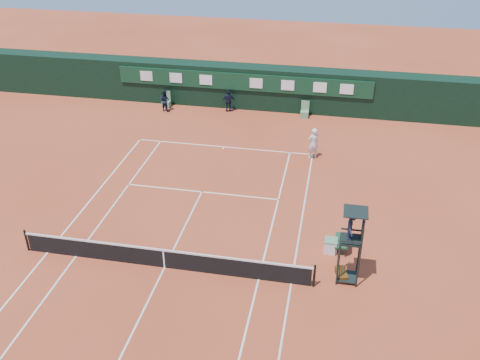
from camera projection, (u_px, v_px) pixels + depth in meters
name	position (u px, v px, depth m)	size (l,w,h in m)	color
ground	(165.00, 267.00, 23.07)	(90.00, 90.00, 0.00)	#B5492A
court_lines	(165.00, 267.00, 23.07)	(11.05, 23.85, 0.01)	white
tennis_net	(164.00, 258.00, 22.81)	(12.90, 0.10, 1.10)	black
back_wall	(244.00, 86.00, 38.24)	(40.00, 1.65, 3.00)	black
linesman_chair_left	(166.00, 103.00, 38.68)	(0.55, 0.50, 1.15)	#649A72
linesman_chair_right	(305.00, 113.00, 37.03)	(0.55, 0.50, 1.15)	#5D8E66
umpire_chair	(352.00, 231.00, 21.17)	(0.96, 0.95, 3.42)	black
player_bench	(344.00, 238.00, 23.89)	(0.56, 1.20, 1.10)	#1A4228
tennis_bag	(341.00, 274.00, 22.44)	(0.36, 0.83, 0.31)	black
cooler	(331.00, 246.00, 23.88)	(0.57, 0.57, 0.65)	white
tennis_ball	(239.00, 175.00, 30.03)	(0.07, 0.07, 0.07)	#C9D732
player	(313.00, 143.00, 31.44)	(0.70, 0.46, 1.91)	silver
ball_kid_left	(165.00, 101.00, 37.82)	(0.75, 0.58, 1.54)	black
ball_kid_right	(229.00, 101.00, 37.70)	(0.92, 0.38, 1.57)	black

